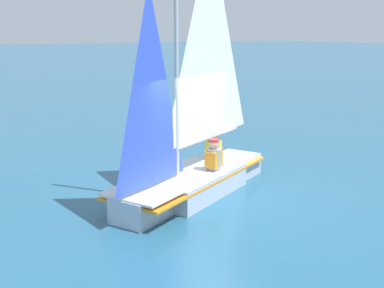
% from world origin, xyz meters
% --- Properties ---
extents(ground_plane, '(260.00, 260.00, 0.00)m').
position_xyz_m(ground_plane, '(0.00, 0.00, 0.00)').
color(ground_plane, '#235675').
extents(sailboat_main, '(4.57, 2.87, 5.60)m').
position_xyz_m(sailboat_main, '(0.05, 0.02, 0.87)').
color(sailboat_main, '#B2BCCC').
rests_on(sailboat_main, ground_plane).
extents(sailor_helm, '(0.41, 0.39, 1.16)m').
position_xyz_m(sailor_helm, '(0.45, -0.17, 0.63)').
color(sailor_helm, black).
rests_on(sailor_helm, ground_plane).
extents(sailor_crew, '(0.41, 0.39, 1.16)m').
position_xyz_m(sailor_crew, '(1.05, 0.61, 0.63)').
color(sailor_crew, black).
rests_on(sailor_crew, ground_plane).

